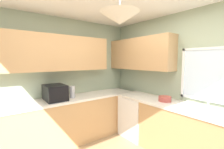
{
  "coord_description": "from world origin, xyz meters",
  "views": [
    {
      "loc": [
        1.35,
        -1.14,
        1.66
      ],
      "look_at": [
        -0.7,
        0.43,
        1.42
      ],
      "focal_mm": 24.82,
      "sensor_mm": 36.0,
      "label": 1
    }
  ],
  "objects_px": {
    "dishwasher": "(137,116)",
    "sink_assembly": "(203,110)",
    "microwave": "(55,92)",
    "bowl": "(165,99)",
    "kettle": "(72,92)"
  },
  "relations": [
    {
      "from": "bowl",
      "to": "dishwasher",
      "type": "bearing_deg",
      "value": -177.4
    },
    {
      "from": "sink_assembly",
      "to": "bowl",
      "type": "bearing_deg",
      "value": -179.46
    },
    {
      "from": "dishwasher",
      "to": "kettle",
      "type": "relative_size",
      "value": 3.58
    },
    {
      "from": "dishwasher",
      "to": "kettle",
      "type": "distance_m",
      "value": 1.5
    },
    {
      "from": "sink_assembly",
      "to": "bowl",
      "type": "xyz_separation_m",
      "value": [
        -0.66,
        -0.01,
        0.03
      ]
    },
    {
      "from": "microwave",
      "to": "kettle",
      "type": "height_order",
      "value": "microwave"
    },
    {
      "from": "dishwasher",
      "to": "sink_assembly",
      "type": "xyz_separation_m",
      "value": [
        1.32,
        0.04,
        0.49
      ]
    },
    {
      "from": "kettle",
      "to": "microwave",
      "type": "bearing_deg",
      "value": -93.41
    },
    {
      "from": "kettle",
      "to": "sink_assembly",
      "type": "relative_size",
      "value": 0.39
    },
    {
      "from": "dishwasher",
      "to": "microwave",
      "type": "xyz_separation_m",
      "value": [
        -0.66,
        -1.55,
        0.62
      ]
    },
    {
      "from": "dishwasher",
      "to": "microwave",
      "type": "bearing_deg",
      "value": -113.06
    },
    {
      "from": "dishwasher",
      "to": "bowl",
      "type": "height_order",
      "value": "bowl"
    },
    {
      "from": "microwave",
      "to": "bowl",
      "type": "height_order",
      "value": "microwave"
    },
    {
      "from": "kettle",
      "to": "bowl",
      "type": "bearing_deg",
      "value": 43.73
    },
    {
      "from": "kettle",
      "to": "bowl",
      "type": "distance_m",
      "value": 1.8
    }
  ]
}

